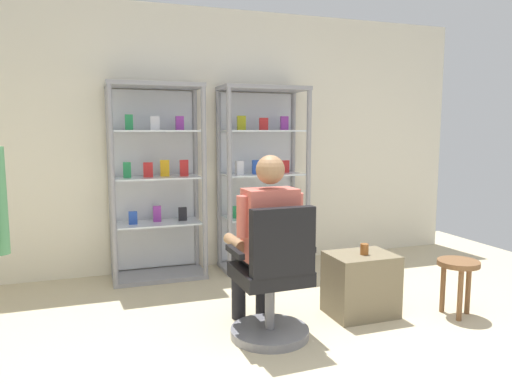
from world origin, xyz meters
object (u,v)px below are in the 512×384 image
Objects in this scene: seated_shopkeeper at (265,235)px; wooden_stool at (458,272)px; display_cabinet_right at (261,177)px; storage_crate at (361,284)px; display_cabinet_left at (156,181)px; tea_glass at (364,249)px; office_chair at (273,285)px.

wooden_stool is (1.53, -0.23, -0.36)m from seated_shopkeeper.
display_cabinet_right is 1.71m from seated_shopkeeper.
seated_shopkeeper is 0.95m from storage_crate.
wooden_stool is at bearing -61.72° from display_cabinet_right.
display_cabinet_left is at bearing 131.38° from storage_crate.
office_chair is at bearing -167.63° from tea_glass.
display_cabinet_left is at bearing 138.72° from wooden_stool.
office_chair is at bearing 177.64° from wooden_stool.
display_cabinet_left is at bearing 107.42° from office_chair.
display_cabinet_right reaches higher than office_chair.
display_cabinet_left is 2.84m from wooden_stool.
wooden_stool is (0.70, -0.25, -0.18)m from tea_glass.
display_cabinet_left is 1.00× the size of display_cabinet_right.
storage_crate is (0.83, 0.04, -0.47)m from seated_shopkeeper.
storage_crate is 0.76m from wooden_stool.
display_cabinet_right is 4.27× the size of wooden_stool.
seated_shopkeeper is at bearing -71.07° from display_cabinet_left.
office_chair is 1.53m from wooden_stool.
display_cabinet_right is 1.66m from tea_glass.
display_cabinet_right is at bearing 71.06° from seated_shopkeeper.
seated_shopkeeper reaches higher than office_chair.
storage_crate is 6.04× the size of tea_glass.
display_cabinet_right reaches higher than seated_shopkeeper.
tea_glass is 0.76m from wooden_stool.
display_cabinet_left is 1.98× the size of office_chair.
seated_shopkeeper reaches higher than storage_crate.
display_cabinet_left is at bearing 179.98° from display_cabinet_right.
display_cabinet_right is 1.74m from storage_crate.
office_chair is 2.16× the size of wooden_stool.
office_chair is 0.86m from storage_crate.
display_cabinet_right reaches higher than storage_crate.
seated_shopkeeper reaches higher than tea_glass.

